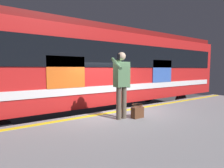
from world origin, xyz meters
name	(u,v)px	position (x,y,z in m)	size (l,w,h in m)	color
ground_plane	(112,136)	(0.00, 0.00, 0.00)	(24.15, 24.15, 0.00)	#3D3D3F
platform	(158,144)	(0.00, 2.00, 0.46)	(13.23, 4.01, 0.91)	gray
safety_line	(117,112)	(0.00, 0.30, 0.92)	(12.96, 0.16, 0.01)	yellow
track_rail_near	(93,124)	(0.00, -1.33, 0.08)	(17.19, 0.08, 0.16)	slate
track_rail_far	(78,116)	(0.00, -2.77, 0.08)	(17.19, 0.08, 0.16)	slate
train_carriage	(102,66)	(-0.88, -2.04, 2.42)	(12.71, 3.05, 3.76)	red
passenger	(121,80)	(0.38, 1.03, 1.99)	(0.57, 0.55, 1.81)	brown
handbag	(137,112)	(-0.05, 1.21, 1.09)	(0.34, 0.31, 0.38)	#59331E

